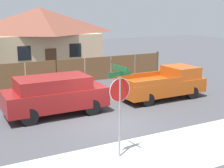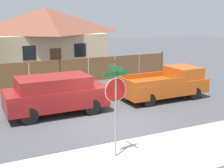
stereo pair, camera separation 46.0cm
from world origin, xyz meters
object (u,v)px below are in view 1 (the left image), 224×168
(red_suv, at_px, (55,94))
(house, at_px, (41,37))
(stop_sign, at_px, (120,96))
(orange_pickup, at_px, (165,84))

(red_suv, bearing_deg, house, 76.82)
(red_suv, bearing_deg, stop_sign, -84.58)
(house, distance_m, orange_pickup, 13.48)
(orange_pickup, height_order, stop_sign, stop_sign)
(red_suv, height_order, orange_pickup, red_suv)
(red_suv, xyz_separation_m, stop_sign, (0.57, -5.32, 1.11))
(stop_sign, bearing_deg, orange_pickup, 35.51)
(orange_pickup, bearing_deg, stop_sign, -138.45)
(red_suv, relative_size, stop_sign, 1.54)
(house, bearing_deg, stop_sign, -97.13)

